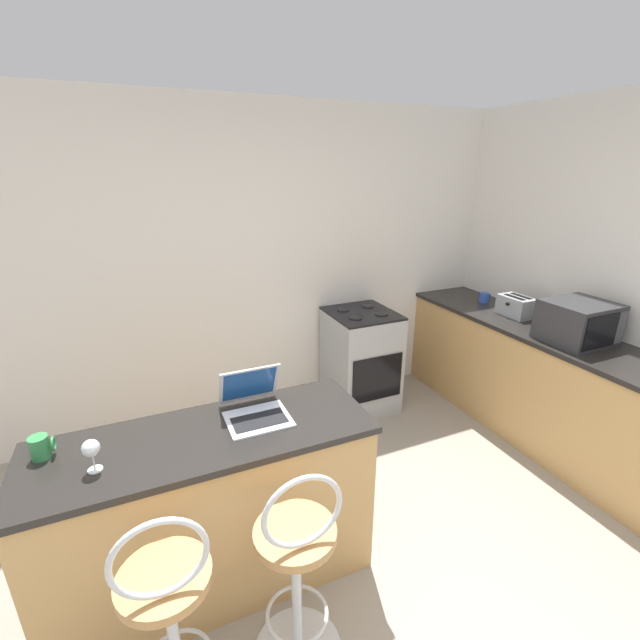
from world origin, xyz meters
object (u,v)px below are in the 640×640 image
Objects in this scene: bar_stool_near at (171,622)px; bar_stool_far at (298,574)px; wine_glass_tall at (91,449)px; mug_green at (41,447)px; toaster at (516,306)px; stove_range at (360,360)px; mug_blue at (484,297)px; laptop at (254,403)px; microwave at (578,322)px.

bar_stool_near and bar_stool_far have the same top height.
mug_green is at bearing 138.79° from wine_glass_tall.
stove_range is at bearing 152.29° from toaster.
toaster reaches higher than mug_blue.
laptop is (0.51, 0.62, 0.47)m from bar_stool_near.
microwave is at bearing 3.04° from wine_glass_tall.
mug_green is 0.71× the size of wine_glass_tall.
bar_stool_near reaches higher than mug_blue.
toaster is at bearing -95.75° from mug_blue.
wine_glass_tall is at bearing 146.66° from bar_stool_far.
laptop is 0.74m from wine_glass_tall.
toaster is at bearing -27.71° from stove_range.
bar_stool_far reaches higher than mug_blue.
wine_glass_tall is (0.21, -0.18, 0.05)m from mug_green.
stove_range is at bearing 170.54° from mug_blue.
mug_blue is (2.98, 1.62, 0.45)m from bar_stool_near.
bar_stool_far is 10.09× the size of mug_blue.
bar_stool_far and wine_glass_tall have the same top height.
mug_blue is (3.40, 0.97, -0.01)m from mug_green.
bar_stool_near is at bearing -151.43° from mug_blue.
wine_glass_tall is at bearing -41.21° from mug_green.
bar_stool_near is at bearing 180.00° from bar_stool_far.
wine_glass_tall is at bearing -160.06° from mug_blue.
mug_green is 0.28m from wine_glass_tall.
toaster is (2.43, 0.60, 0.02)m from laptop.
microwave is at bearing -95.33° from toaster.
bar_stool_near is 0.93m from laptop.
toaster is at bearing 84.67° from microwave.
mug_blue is (0.10, 0.99, -0.10)m from microwave.
wine_glass_tall is (-3.10, -0.16, -0.04)m from microwave.
toaster reaches higher than bar_stool_near.
laptop reaches higher than wine_glass_tall.
bar_stool_far is 2.24m from stove_range.
laptop is at bearing 11.87° from wine_glass_tall.
microwave reaches higher than wine_glass_tall.
bar_stool_near is 10.09× the size of mug_blue.
microwave reaches higher than stove_range.
bar_stool_near is 2.35× the size of microwave.
laptop is at bearing -2.03° from mug_green.
bar_stool_near is at bearing -157.44° from toaster.
wine_glass_tall is (-0.72, -0.15, 0.04)m from laptop.
bar_stool_near is 3.15× the size of laptop.
toaster is at bearing 13.96° from laptop.
microwave is 0.60m from toaster.
microwave is at bearing -0.35° from mug_green.
stove_range is 2.56m from mug_green.
bar_stool_near is 3.43m from mug_blue.
microwave is 1.72m from stove_range.
wine_glass_tall is (-2.01, -1.35, 0.56)m from stove_range.
mug_blue is at bearing 84.25° from toaster.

